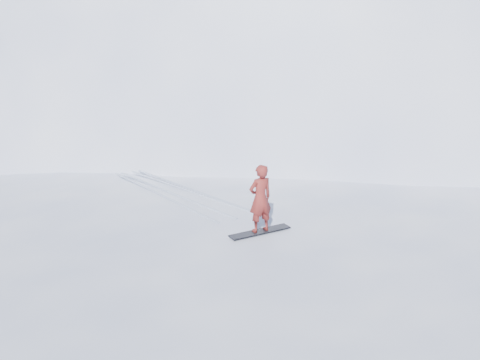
{
  "coord_description": "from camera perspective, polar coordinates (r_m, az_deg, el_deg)",
  "views": [
    {
      "loc": [
        -6.22,
        -9.77,
        7.49
      ],
      "look_at": [
        0.41,
        1.76,
        3.5
      ],
      "focal_mm": 40.0,
      "sensor_mm": 36.0,
      "label": 1
    }
  ],
  "objects": [
    {
      "name": "ground",
      "position": [
        13.79,
        2.27,
        -16.21
      ],
      "size": [
        400.0,
        400.0,
        0.0
      ],
      "primitive_type": "plane",
      "color": "white",
      "rests_on": "ground"
    },
    {
      "name": "near_ridge",
      "position": [
        16.47,
        -0.37,
        -10.35
      ],
      "size": [
        36.0,
        28.0,
        4.8
      ],
      "primitive_type": "ellipsoid",
      "color": "white",
      "rests_on": "ground"
    },
    {
      "name": "summit_peak",
      "position": [
        46.17,
        8.34,
        7.2
      ],
      "size": [
        60.0,
        56.0,
        56.0
      ],
      "primitive_type": "ellipsoid",
      "color": "white",
      "rests_on": "ground"
    },
    {
      "name": "peak_shoulder",
      "position": [
        34.71,
        -1.28,
        4.24
      ],
      "size": [
        28.0,
        24.0,
        18.0
      ],
      "primitive_type": "ellipsoid",
      "color": "white",
      "rests_on": "ground"
    },
    {
      "name": "wind_bumps",
      "position": [
        15.15,
        -3.95,
        -12.98
      ],
      "size": [
        16.0,
        14.4,
        1.0
      ],
      "color": "white",
      "rests_on": "ground"
    },
    {
      "name": "snowboard",
      "position": [
        13.43,
        2.14,
        -5.51
      ],
      "size": [
        1.66,
        0.32,
        0.03
      ],
      "primitive_type": "cube",
      "rotation": [
        0.0,
        0.0,
        -0.01
      ],
      "color": "black",
      "rests_on": "near_ridge"
    },
    {
      "name": "snowboarder",
      "position": [
        13.13,
        2.18,
        -1.98
      ],
      "size": [
        0.63,
        0.41,
        1.72
      ],
      "primitive_type": "imported",
      "rotation": [
        0.0,
        0.0,
        3.14
      ],
      "color": "maroon",
      "rests_on": "snowboard"
    },
    {
      "name": "board_tracks",
      "position": [
        16.59,
        -6.64,
        -1.21
      ],
      "size": [
        2.23,
        5.94,
        0.04
      ],
      "color": "silver",
      "rests_on": "ground"
    }
  ]
}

